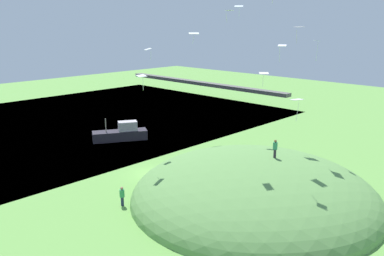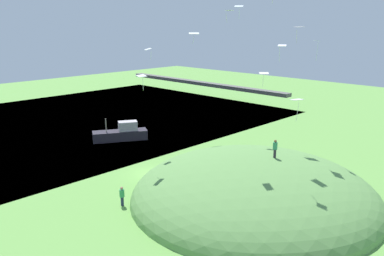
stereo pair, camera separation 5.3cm
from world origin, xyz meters
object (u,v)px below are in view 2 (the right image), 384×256
(kite_0, at_px, (297,101))
(kite_10, at_px, (299,27))
(person_on_hilltop, at_px, (122,194))
(kite_1, at_px, (194,34))
(kite_8, at_px, (282,47))
(kite_9, at_px, (317,42))
(person_near_shore, at_px, (261,150))
(kite_7, at_px, (229,11))
(person_walking_path, at_px, (275,146))
(kite_3, at_px, (239,7))
(boat_on_lake, at_px, (122,134))
(kite_6, at_px, (264,74))
(kite_5, at_px, (148,49))
(kite_4, at_px, (141,76))

(kite_0, distance_m, kite_10, 6.90)
(person_on_hilltop, relative_size, kite_1, 1.27)
(kite_8, height_order, kite_9, kite_9)
(person_near_shore, height_order, kite_7, kite_7)
(person_walking_path, relative_size, kite_10, 1.08)
(person_walking_path, distance_m, kite_8, 9.18)
(kite_3, bearing_deg, kite_0, -7.41)
(kite_3, bearing_deg, kite_8, -35.42)
(boat_on_lake, bearing_deg, person_near_shore, -40.61)
(kite_6, xyz_separation_m, kite_10, (5.82, -3.13, 5.11))
(kite_6, bearing_deg, kite_0, -28.11)
(person_walking_path, height_order, kite_6, kite_6)
(person_walking_path, height_order, kite_8, kite_8)
(kite_6, xyz_separation_m, kite_7, (2.99, -10.10, 6.52))
(kite_0, distance_m, kite_8, 8.31)
(kite_0, relative_size, kite_5, 1.90)
(person_on_hilltop, relative_size, kite_4, 1.20)
(person_near_shore, distance_m, kite_3, 16.66)
(person_near_shore, xyz_separation_m, kite_1, (-7.03, -4.24, 13.48))
(kite_3, bearing_deg, kite_6, 47.48)
(kite_9, xyz_separation_m, kite_10, (-0.38, -3.00, 1.47))
(kite_3, xyz_separation_m, kite_8, (10.01, -7.12, -3.55))
(kite_0, xyz_separation_m, kite_3, (-8.27, 1.08, 8.98))
(person_near_shore, bearing_deg, kite_7, 147.20)
(person_near_shore, bearing_deg, person_on_hilltop, 125.82)
(boat_on_lake, height_order, kite_7, kite_7)
(person_near_shore, height_order, kite_1, kite_1)
(boat_on_lake, relative_size, kite_6, 4.50)
(boat_on_lake, xyz_separation_m, kite_7, (21.89, -3.87, 15.90))
(kite_0, xyz_separation_m, kite_6, (-6.21, 3.32, 1.78))
(person_on_hilltop, bearing_deg, kite_9, 50.30)
(kite_1, xyz_separation_m, kite_10, (12.97, 0.77, 0.77))
(kite_0, distance_m, kite_4, 15.14)
(person_near_shore, distance_m, kite_6, 9.15)
(person_walking_path, xyz_separation_m, kite_1, (-14.01, 3.89, 9.66))
(kite_6, bearing_deg, kite_8, -49.66)
(person_walking_path, relative_size, kite_6, 1.03)
(kite_9, bearing_deg, person_walking_path, -85.05)
(kite_5, distance_m, kite_9, 17.04)
(kite_6, height_order, kite_7, kite_7)
(kite_7, relative_size, kite_8, 0.72)
(kite_5, height_order, kite_8, kite_8)
(kite_0, bearing_deg, kite_8, -73.95)
(boat_on_lake, relative_size, kite_4, 5.00)
(kite_1, bearing_deg, kite_8, -19.87)
(kite_6, relative_size, kite_9, 0.80)
(kite_6, distance_m, kite_9, 7.19)
(boat_on_lake, distance_m, kite_10, 28.82)
(kite_0, relative_size, kite_9, 1.08)
(person_walking_path, relative_size, kite_7, 1.63)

